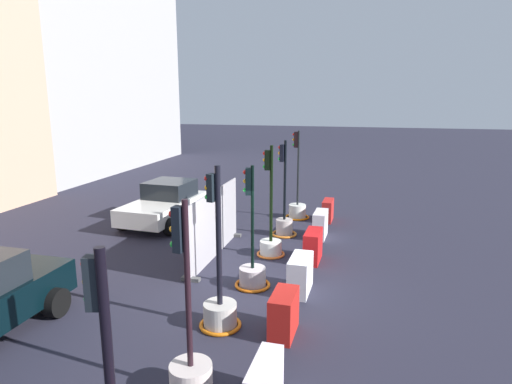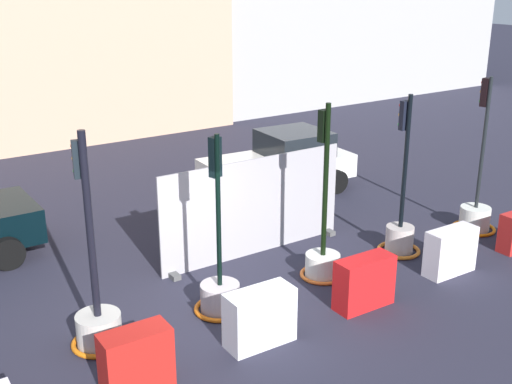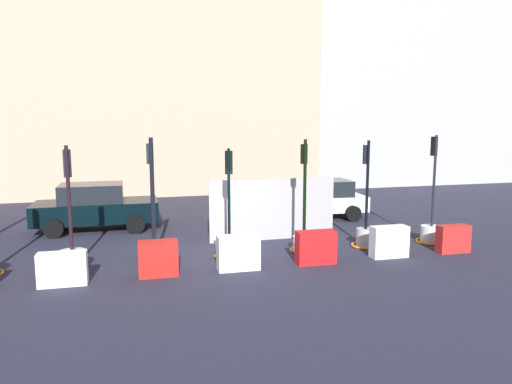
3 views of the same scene
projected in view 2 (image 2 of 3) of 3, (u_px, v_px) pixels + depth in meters
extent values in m
plane|color=#252433|center=(231.00, 317.00, 10.79)|extent=(120.00, 120.00, 0.00)
cylinder|color=#BCB7AF|center=(99.00, 330.00, 9.91)|extent=(0.70, 0.70, 0.52)
cylinder|color=black|center=(90.00, 227.00, 9.36)|extent=(0.12, 0.12, 2.91)
cube|color=black|center=(79.00, 159.00, 9.11)|extent=(0.20, 0.17, 0.56)
sphere|color=red|center=(74.00, 146.00, 9.10)|extent=(0.11, 0.11, 0.11)
sphere|color=orange|center=(75.00, 158.00, 9.16)|extent=(0.11, 0.11, 0.11)
sphere|color=green|center=(77.00, 171.00, 9.22)|extent=(0.11, 0.11, 0.11)
torus|color=orange|center=(100.00, 342.00, 9.98)|extent=(0.89, 0.89, 0.08)
cylinder|color=#B3A6AA|center=(220.00, 298.00, 10.92)|extent=(0.67, 0.67, 0.50)
cylinder|color=black|center=(218.00, 212.00, 10.42)|extent=(0.08, 0.08, 2.62)
cube|color=black|center=(215.00, 157.00, 10.22)|extent=(0.20, 0.17, 0.66)
sphere|color=red|center=(213.00, 142.00, 10.22)|extent=(0.11, 0.11, 0.11)
sphere|color=orange|center=(213.00, 156.00, 10.29)|extent=(0.11, 0.11, 0.11)
sphere|color=green|center=(214.00, 169.00, 10.37)|extent=(0.11, 0.11, 0.11)
torus|color=orange|center=(220.00, 308.00, 10.99)|extent=(0.91, 0.91, 0.08)
cylinder|color=silver|center=(323.00, 265.00, 12.18)|extent=(0.66, 0.66, 0.45)
cylinder|color=black|center=(326.00, 182.00, 11.64)|extent=(0.10, 0.10, 2.90)
cube|color=black|center=(324.00, 126.00, 11.41)|extent=(0.17, 0.16, 0.58)
sphere|color=red|center=(321.00, 114.00, 11.42)|extent=(0.10, 0.10, 0.10)
sphere|color=orange|center=(321.00, 125.00, 11.48)|extent=(0.10, 0.10, 0.10)
sphere|color=green|center=(320.00, 136.00, 11.54)|extent=(0.10, 0.10, 0.10)
torus|color=orange|center=(322.00, 274.00, 12.24)|extent=(0.86, 0.86, 0.07)
cylinder|color=#B4A6A1|center=(399.00, 239.00, 13.22)|extent=(0.57, 0.57, 0.57)
cylinder|color=black|center=(405.00, 163.00, 12.69)|extent=(0.09, 0.09, 2.73)
cube|color=black|center=(405.00, 115.00, 12.46)|extent=(0.19, 0.14, 0.58)
sphere|color=red|center=(402.00, 105.00, 12.46)|extent=(0.11, 0.11, 0.11)
sphere|color=orange|center=(401.00, 115.00, 12.52)|extent=(0.11, 0.11, 0.11)
sphere|color=green|center=(401.00, 124.00, 12.59)|extent=(0.11, 0.11, 0.11)
torus|color=orange|center=(399.00, 250.00, 13.30)|extent=(0.89, 0.89, 0.08)
cylinder|color=silver|center=(475.00, 218.00, 14.38)|extent=(0.67, 0.67, 0.54)
cylinder|color=black|center=(484.00, 144.00, 13.82)|extent=(0.08, 0.08, 2.91)
cube|color=black|center=(486.00, 92.00, 13.56)|extent=(0.17, 0.17, 0.60)
sphere|color=red|center=(483.00, 82.00, 13.57)|extent=(0.10, 0.10, 0.10)
sphere|color=orange|center=(482.00, 92.00, 13.64)|extent=(0.10, 0.10, 0.10)
sphere|color=green|center=(481.00, 101.00, 13.70)|extent=(0.10, 0.10, 0.10)
torus|color=orange|center=(474.00, 228.00, 14.46)|extent=(0.96, 0.96, 0.07)
cube|color=red|center=(136.00, 360.00, 8.82)|extent=(0.98, 0.48, 0.90)
cube|color=silver|center=(260.00, 317.00, 9.89)|extent=(1.10, 0.50, 0.91)
cube|color=red|center=(364.00, 282.00, 11.01)|extent=(1.08, 0.45, 0.91)
cube|color=white|center=(450.00, 251.00, 12.25)|extent=(1.07, 0.43, 0.91)
cylinder|color=black|center=(7.00, 253.00, 12.49)|extent=(0.64, 0.28, 0.64)
cube|color=white|center=(277.00, 168.00, 16.92)|extent=(4.03, 2.09, 0.61)
cube|color=black|center=(294.00, 143.00, 16.98)|extent=(1.75, 1.72, 0.63)
cylinder|color=black|center=(256.00, 197.00, 15.65)|extent=(0.64, 0.32, 0.62)
cylinder|color=black|center=(220.00, 176.00, 17.24)|extent=(0.64, 0.32, 0.62)
cylinder|color=black|center=(336.00, 181.00, 16.81)|extent=(0.64, 0.32, 0.62)
cylinder|color=black|center=(295.00, 163.00, 18.39)|extent=(0.64, 0.32, 0.62)
cube|color=#A19DA2|center=(255.00, 207.00, 12.95)|extent=(4.26, 0.04, 2.03)
cube|color=#4C4C4C|center=(172.00, 274.00, 12.24)|extent=(0.16, 0.50, 0.10)
cube|color=#4C4C4C|center=(326.00, 231.00, 14.28)|extent=(0.16, 0.50, 0.10)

